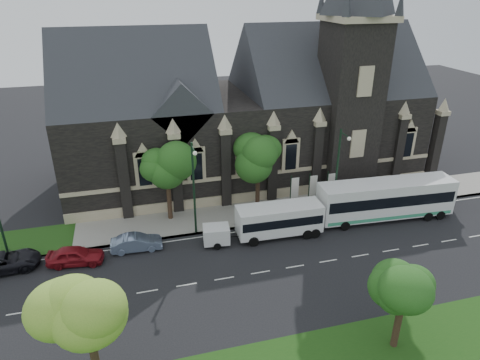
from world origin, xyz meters
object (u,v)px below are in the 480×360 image
object	(u,v)px
tree_park_east	(406,285)
banner_flag_left	(293,190)
tree_walk_right	(260,155)
car_far_red	(75,256)
car_far_black	(4,262)
banner_flag_right	(330,185)
tour_coach	(386,199)
box_trailer	(216,234)
street_lamp_mid	(194,185)
banner_flag_center	(312,188)
street_lamp_near	(338,168)
sedan	(136,243)
shuttle_bus	(279,219)
tree_walk_left	(168,165)
tree_park_near	(91,310)

from	to	relation	value
tree_park_east	banner_flag_left	bearing A→B (deg)	89.65
tree_walk_right	car_far_red	world-z (taller)	tree_walk_right
car_far_black	banner_flag_right	bearing A→B (deg)	-90.40
tour_coach	box_trailer	size ratio (longest dim) A/B	3.98
street_lamp_mid	banner_flag_center	bearing A→B (deg)	8.82
tree_park_east	street_lamp_near	world-z (taller)	street_lamp_near
street_lamp_near	sedan	xyz separation A→B (m)	(-19.47, -1.16, -4.39)
banner_flag_left	shuttle_bus	world-z (taller)	banner_flag_left
tree_walk_left	banner_flag_right	size ratio (longest dim) A/B	1.91
tree_walk_left	banner_flag_center	xyz separation A→B (m)	(14.08, -1.70, -3.35)
tree_park_near	tour_coach	bearing A→B (deg)	28.10
tree_walk_left	street_lamp_near	world-z (taller)	street_lamp_near
tree_walk_left	tree_park_east	bearing A→B (deg)	-59.13
tree_walk_right	box_trailer	bearing A→B (deg)	-135.09
tree_park_near	banner_flag_left	size ratio (longest dim) A/B	2.14
banner_flag_right	shuttle_bus	world-z (taller)	banner_flag_right
tree_park_near	box_trailer	xyz separation A→B (m)	(9.22, 13.74, -5.40)
tree_park_east	tree_walk_left	size ratio (longest dim) A/B	0.82
car_far_black	shuttle_bus	bearing A→B (deg)	-98.44
tour_coach	tree_walk_right	bearing A→B (deg)	157.74
banner_flag_center	car_far_black	world-z (taller)	banner_flag_center
shuttle_bus	tree_park_near	bearing A→B (deg)	-136.12
tree_walk_right	banner_flag_center	distance (m)	6.36
tree_park_east	car_far_red	size ratio (longest dim) A/B	1.38
banner_flag_center	shuttle_bus	xyz separation A→B (m)	(-4.92, -4.03, -0.64)
street_lamp_near	car_far_red	world-z (taller)	street_lamp_near
tree_park_east	street_lamp_mid	xyz separation A→B (m)	(-10.18, 16.42, 0.49)
tree_park_east	banner_flag_center	size ratio (longest dim) A/B	1.57
street_lamp_mid	shuttle_bus	bearing A→B (deg)	-16.03
tour_coach	tree_park_near	bearing A→B (deg)	-148.40
banner_flag_left	box_trailer	xyz separation A→B (m)	(-8.83, -4.03, -1.37)
banner_flag_right	car_far_black	bearing A→B (deg)	-173.89
banner_flag_left	box_trailer	world-z (taller)	banner_flag_left
tree_walk_left	tour_coach	size ratio (longest dim) A/B	0.56
tree_park_east	car_far_red	xyz separation A→B (m)	(-20.62, 14.51, -3.84)
banner_flag_center	sedan	world-z (taller)	banner_flag_center
street_lamp_near	banner_flag_center	world-z (taller)	street_lamp_near
tour_coach	car_far_red	size ratio (longest dim) A/B	2.99
banner_flag_center	sedan	bearing A→B (deg)	-170.20
tree_walk_right	car_far_black	world-z (taller)	tree_walk_right
sedan	car_far_red	size ratio (longest dim) A/B	0.96
banner_flag_center	car_far_black	xyz separation A→B (m)	(-28.27, -3.24, -1.62)
street_lamp_near	car_far_black	xyz separation A→B (m)	(-29.98, -1.34, -4.34)
tree_park_near	tour_coach	xyz separation A→B (m)	(26.28, 14.03, -4.29)
tree_park_near	tour_coach	size ratio (longest dim) A/B	0.63
tree_park_east	banner_flag_center	bearing A→B (deg)	83.43
sedan	car_far_red	bearing A→B (deg)	100.74
street_lamp_mid	sedan	distance (m)	7.11
shuttle_bus	car_far_red	distance (m)	17.84
sedan	car_far_black	world-z (taller)	car_far_black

